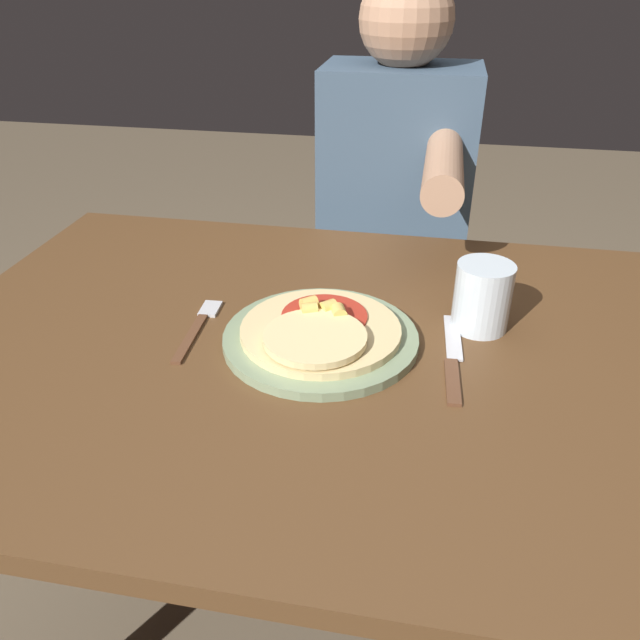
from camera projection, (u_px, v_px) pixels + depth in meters
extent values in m
cube|color=brown|center=(350.00, 354.00, 0.90)|extent=(1.26, 0.83, 0.03)
cylinder|color=brown|center=(129.00, 376.00, 1.48)|extent=(0.06, 0.06, 0.71)
cylinder|color=gray|center=(320.00, 340.00, 0.89)|extent=(0.28, 0.28, 0.01)
cylinder|color=#E0C689|center=(320.00, 332.00, 0.88)|extent=(0.23, 0.23, 0.01)
cylinder|color=#B22D1E|center=(324.00, 316.00, 0.91)|extent=(0.13, 0.13, 0.00)
cylinder|color=beige|center=(315.00, 337.00, 0.85)|extent=(0.14, 0.14, 0.01)
cylinder|color=#E5BC5B|center=(309.00, 309.00, 0.90)|extent=(0.03, 0.03, 0.02)
cylinder|color=#E5BC5B|center=(328.00, 307.00, 0.91)|extent=(0.03, 0.03, 0.02)
cylinder|color=#E5BC5B|center=(339.00, 312.00, 0.90)|extent=(0.03, 0.03, 0.02)
cylinder|color=#E5BC5B|center=(309.00, 304.00, 0.92)|extent=(0.03, 0.03, 0.02)
cube|color=brown|center=(190.00, 338.00, 0.90)|extent=(0.02, 0.13, 0.00)
cube|color=silver|center=(210.00, 309.00, 0.98)|extent=(0.03, 0.05, 0.00)
cube|color=brown|center=(453.00, 381.00, 0.81)|extent=(0.02, 0.10, 0.00)
cube|color=silver|center=(453.00, 337.00, 0.91)|extent=(0.03, 0.12, 0.00)
cylinder|color=silver|center=(482.00, 297.00, 0.91)|extent=(0.08, 0.08, 0.10)
cylinder|color=#2D2D38|center=(357.00, 364.00, 1.68)|extent=(0.11, 0.11, 0.54)
cylinder|color=#2D2D38|center=(412.00, 369.00, 1.65)|extent=(0.11, 0.11, 0.54)
cube|color=#3D5166|center=(396.00, 180.00, 1.40)|extent=(0.33, 0.22, 0.49)
sphere|color=tan|center=(406.00, 19.00, 1.24)|extent=(0.19, 0.19, 0.19)
cylinder|color=tan|center=(444.00, 169.00, 1.11)|extent=(0.07, 0.30, 0.07)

